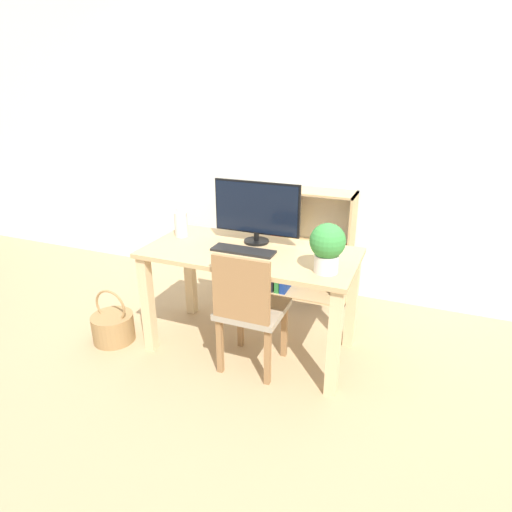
% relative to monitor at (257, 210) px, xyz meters
% --- Properties ---
extents(ground_plane, '(10.00, 10.00, 0.00)m').
position_rel_monitor_xyz_m(ground_plane, '(0.02, -0.17, -0.96)').
color(ground_plane, tan).
extents(wall_back, '(8.00, 0.05, 2.60)m').
position_rel_monitor_xyz_m(wall_back, '(0.02, 0.94, 0.34)').
color(wall_back, silver).
rests_on(wall_back, ground_plane).
extents(desk, '(1.39, 0.68, 0.73)m').
position_rel_monitor_xyz_m(desk, '(0.02, -0.17, -0.37)').
color(desk, tan).
rests_on(desk, ground_plane).
extents(monitor, '(0.60, 0.17, 0.42)m').
position_rel_monitor_xyz_m(monitor, '(0.00, 0.00, 0.00)').
color(monitor, black).
rests_on(monitor, desk).
extents(keyboard, '(0.42, 0.13, 0.02)m').
position_rel_monitor_xyz_m(keyboard, '(-0.01, -0.20, -0.22)').
color(keyboard, black).
rests_on(keyboard, desk).
extents(vase, '(0.09, 0.09, 0.22)m').
position_rel_monitor_xyz_m(vase, '(-0.55, -0.08, -0.13)').
color(vase, silver).
rests_on(vase, desk).
extents(potted_plant, '(0.21, 0.21, 0.29)m').
position_rel_monitor_xyz_m(potted_plant, '(0.56, -0.32, -0.07)').
color(potted_plant, silver).
rests_on(potted_plant, desk).
extents(chair, '(0.40, 0.40, 0.83)m').
position_rel_monitor_xyz_m(chair, '(0.12, -0.41, -0.51)').
color(chair, '#9E937F').
rests_on(chair, ground_plane).
extents(bookshelf, '(0.88, 0.28, 0.94)m').
position_rel_monitor_xyz_m(bookshelf, '(-0.06, 0.77, -0.52)').
color(bookshelf, tan).
rests_on(bookshelf, ground_plane).
extents(basket, '(0.30, 0.30, 0.40)m').
position_rel_monitor_xyz_m(basket, '(-0.93, -0.47, -0.85)').
color(basket, '#997547').
rests_on(basket, ground_plane).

